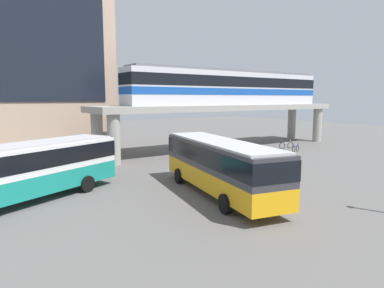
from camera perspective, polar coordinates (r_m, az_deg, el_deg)
ground_plane at (r=26.44m, az=-4.66°, el=-4.75°), size 120.00×120.00×0.00m
elevated_platform at (r=38.86m, az=5.53°, el=5.46°), size 30.53×5.79×4.92m
train at (r=39.39m, az=6.51°, el=9.37°), size 25.72×2.96×3.84m
bus_main at (r=20.04m, az=4.60°, el=-2.94°), size 4.83×11.33×3.22m
bus_secondary at (r=20.67m, az=-25.88°, el=-3.36°), size 11.09×6.94×3.22m
bicycle_silver at (r=40.30m, az=15.40°, el=-0.21°), size 1.72×0.60×1.04m
bicycle_blue at (r=38.05m, az=16.86°, el=-0.71°), size 1.73×0.57×1.04m
bicycle_black at (r=33.31m, az=7.68°, el=-1.60°), size 1.71×0.64×1.04m
pedestrian_at_kerb at (r=28.09m, az=0.25°, el=-2.37°), size 0.39×0.47×1.67m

